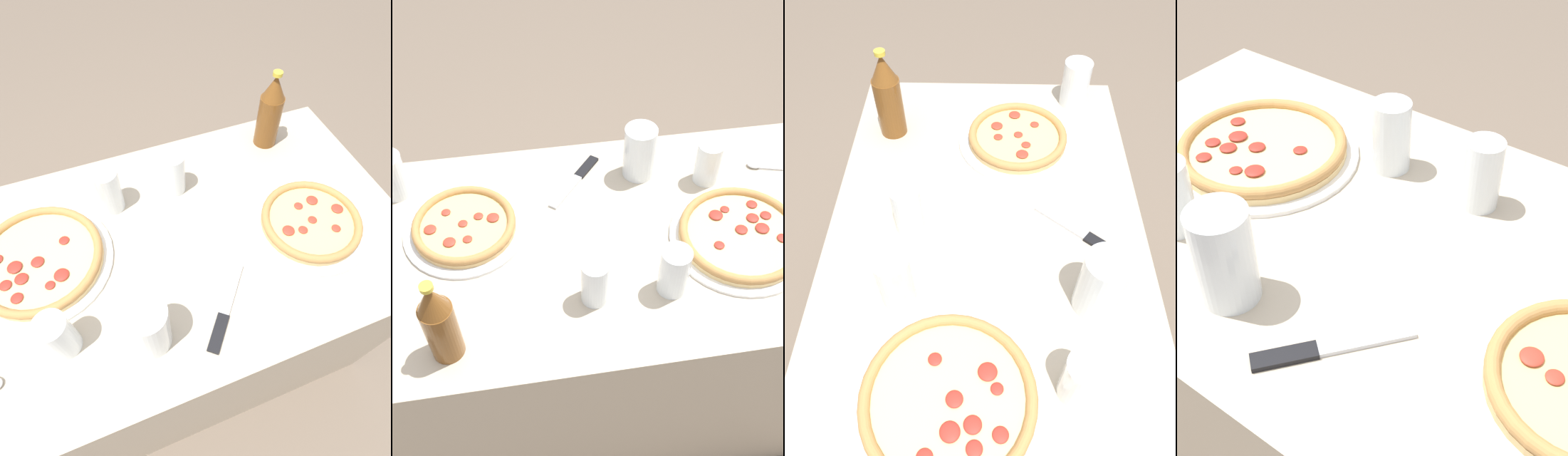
# 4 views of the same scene
# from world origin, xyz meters

# --- Properties ---
(table) EXTENTS (1.23, 0.69, 0.72)m
(table) POSITION_xyz_m (0.00, 0.00, 0.36)
(table) COLOR #B7A88E
(table) RESTS_ON ground_plane
(pizza_pepperoni) EXTENTS (0.33, 0.33, 0.04)m
(pizza_pepperoni) POSITION_xyz_m (-0.28, 0.06, 0.74)
(pizza_pepperoni) COLOR white
(pizza_pepperoni) RESTS_ON table
(glass_red_wine) EXTENTS (0.08, 0.08, 0.14)m
(glass_red_wine) POSITION_xyz_m (-0.09, -0.21, 0.79)
(glass_red_wine) COLOR white
(glass_red_wine) RESTS_ON table
(glass_water) EXTENTS (0.07, 0.07, 0.12)m
(glass_water) POSITION_xyz_m (-0.09, 0.17, 0.78)
(glass_water) COLOR white
(glass_water) RESTS_ON table
(glass_mango_juice) EXTENTS (0.06, 0.06, 0.12)m
(glass_mango_juice) POSITION_xyz_m (0.09, 0.16, 0.77)
(glass_mango_juice) COLOR white
(glass_mango_juice) RESTS_ON table
(knife) EXTENTS (0.15, 0.18, 0.01)m
(knife) POSITION_xyz_m (0.07, -0.20, 0.72)
(knife) COLOR black
(knife) RESTS_ON table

